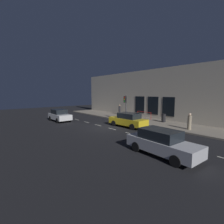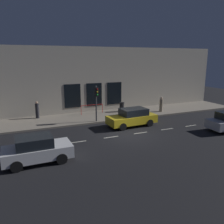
{
  "view_description": "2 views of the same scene",
  "coord_description": "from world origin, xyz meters",
  "views": [
    {
      "loc": [
        -10.91,
        -13.88,
        3.82
      ],
      "look_at": [
        1.21,
        0.46,
        1.58
      ],
      "focal_mm": 26.03,
      "sensor_mm": 36.0,
      "label": 1
    },
    {
      "loc": [
        -15.54,
        8.24,
        5.92
      ],
      "look_at": [
        1.41,
        0.92,
        1.62
      ],
      "focal_mm": 37.17,
      "sensor_mm": 36.0,
      "label": 2
    }
  ],
  "objects": [
    {
      "name": "trash_bin",
      "position": [
        7.03,
        -2.7,
        0.67
      ],
      "size": [
        0.53,
        0.53,
        1.03
      ],
      "color": "black",
      "rests_on": "sidewalk"
    },
    {
      "name": "sidewalk",
      "position": [
        6.25,
        0.0,
        0.07
      ],
      "size": [
        4.5,
        32.0,
        0.15
      ],
      "color": "gray",
      "rests_on": "ground"
    },
    {
      "name": "ground_plane",
      "position": [
        0.0,
        0.0,
        0.0
      ],
      "size": [
        60.0,
        60.0,
        0.0
      ],
      "primitive_type": "plane",
      "color": "black"
    },
    {
      "name": "traffic_light",
      "position": [
        4.2,
        1.25,
        2.47
      ],
      "size": [
        0.48,
        0.32,
        3.33
      ],
      "color": "#424244",
      "rests_on": "sidewalk"
    },
    {
      "name": "pedestrian_0",
      "position": [
        7.74,
        6.19,
        0.93
      ],
      "size": [
        0.49,
        0.49,
        1.67
      ],
      "rotation": [
        0.0,
        0.0,
        0.58
      ],
      "color": "#232328",
      "rests_on": "sidewalk"
    },
    {
      "name": "parked_car_1",
      "position": [
        -2.32,
        7.26,
        0.79
      ],
      "size": [
        1.9,
        3.9,
        1.58
      ],
      "rotation": [
        0.0,
        0.0,
        3.15
      ],
      "color": "silver",
      "rests_on": "ground"
    },
    {
      "name": "lane_centre_line",
      "position": [
        0.0,
        -1.0,
        0.0
      ],
      "size": [
        0.12,
        27.2,
        0.01
      ],
      "color": "beige",
      "rests_on": "ground"
    },
    {
      "name": "parked_car_2",
      "position": [
        2.06,
        -1.33,
        0.79
      ],
      "size": [
        2.06,
        4.5,
        1.58
      ],
      "rotation": [
        0.0,
        0.0,
        0.06
      ],
      "color": "gold",
      "rests_on": "ground"
    },
    {
      "name": "parked_car_0",
      "position": [
        -2.38,
        -8.49,
        0.79
      ],
      "size": [
        2.0,
        4.61,
        1.58
      ],
      "rotation": [
        0.0,
        0.0,
        3.09
      ],
      "color": "#B7B7BC",
      "rests_on": "ground"
    },
    {
      "name": "pedestrian_1",
      "position": [
        5.31,
        -6.68,
        0.92
      ],
      "size": [
        0.5,
        0.5,
        1.66
      ],
      "rotation": [
        0.0,
        0.0,
        1.11
      ],
      "color": "gray",
      "rests_on": "sidewalk"
    },
    {
      "name": "red_railing",
      "position": [
        7.36,
        0.66,
        0.89
      ],
      "size": [
        0.05,
        2.44,
        0.97
      ],
      "color": "red",
      "rests_on": "sidewalk"
    },
    {
      "name": "building_facade",
      "position": [
        8.8,
        0.0,
        3.56
      ],
      "size": [
        0.65,
        32.0,
        7.12
      ],
      "color": "beige",
      "rests_on": "ground"
    }
  ]
}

